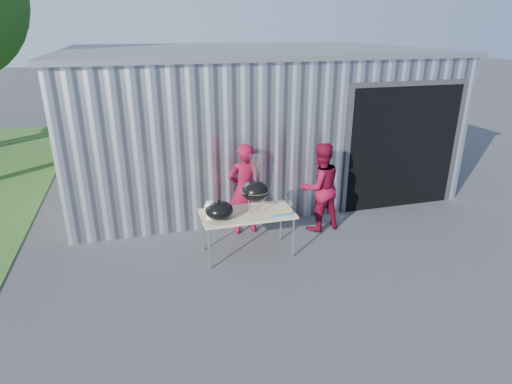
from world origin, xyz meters
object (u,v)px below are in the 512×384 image
object	(u,v)px
folding_table	(247,215)
person_cook	(245,189)
kettle_grill	(255,187)
person_bystander	(320,187)

from	to	relation	value
folding_table	person_cook	size ratio (longest dim) A/B	0.89
kettle_grill	person_bystander	size ratio (longest dim) A/B	0.57
person_cook	person_bystander	bearing A→B (deg)	166.57
kettle_grill	folding_table	bearing A→B (deg)	-158.19
kettle_grill	person_bystander	world-z (taller)	kettle_grill
folding_table	kettle_grill	world-z (taller)	kettle_grill
folding_table	person_bystander	distance (m)	1.63
kettle_grill	person_cook	xyz separation A→B (m)	(0.01, 0.75, -0.33)
folding_table	kettle_grill	bearing A→B (deg)	21.81
folding_table	person_cook	distance (m)	0.84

